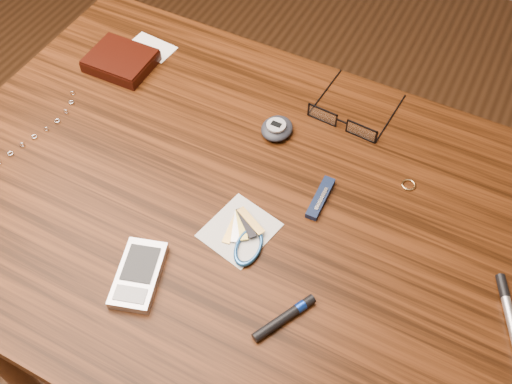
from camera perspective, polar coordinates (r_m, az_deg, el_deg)
ground at (r=1.55m, az=-1.08°, el=-17.18°), size 3.80×3.80×0.00m
desk at (r=0.96m, az=-1.67°, el=-4.58°), size 1.00×0.70×0.75m
wallet_and_card at (r=1.10m, az=-13.30°, el=12.69°), size 0.12×0.15×0.03m
eyeglasses at (r=0.98m, az=8.76°, el=7.05°), size 0.14×0.14×0.03m
gold_ring at (r=0.92m, az=15.00°, el=0.70°), size 0.03×0.03×0.00m
pda_phone at (r=0.82m, az=-11.66°, el=-8.07°), size 0.09×0.12×0.02m
pedometer at (r=0.96m, az=2.10°, el=6.39°), size 0.05×0.06×0.02m
notepad_keys at (r=0.84m, az=-1.17°, el=-4.55°), size 0.11×0.12×0.01m
pocket_knife at (r=0.88m, az=6.46°, el=-0.59°), size 0.02×0.08×0.01m
silver_pen at (r=0.84m, az=24.14°, el=-11.62°), size 0.08×0.15×0.01m
black_blue_pen at (r=0.78m, az=3.05°, el=-12.31°), size 0.06×0.09×0.01m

